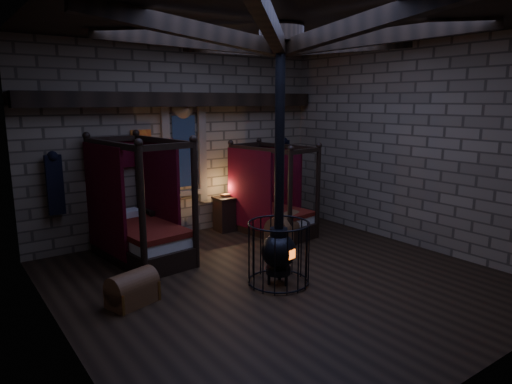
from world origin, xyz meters
TOP-DOWN VIEW (x-y plane):
  - room at (-0.00, 0.09)m, footprint 7.02×7.02m
  - bed_left at (-1.53, 2.42)m, footprint 1.40×2.33m
  - bed_right at (1.60, 2.33)m, footprint 1.31×2.08m
  - trunk_left at (-2.42, 0.51)m, footprint 0.81×0.64m
  - trunk_right at (1.39, 1.54)m, footprint 1.04×0.88m
  - nightstand_left at (-0.88, 3.01)m, footprint 0.54×0.52m
  - nightstand_right at (0.85, 3.08)m, footprint 0.51×0.49m
  - stove at (-0.14, -0.15)m, footprint 1.04×1.04m

SIDE VIEW (x-z plane):
  - trunk_left at x=-2.42m, z-range -0.03..0.50m
  - trunk_right at x=1.39m, z-range -0.04..0.62m
  - nightstand_left at x=-0.88m, z-range -0.08..0.89m
  - nightstand_right at x=0.85m, z-range -0.03..0.85m
  - bed_right at x=1.60m, z-range -0.51..1.52m
  - bed_left at x=-1.53m, z-range -0.59..1.73m
  - stove at x=-0.14m, z-range -1.39..2.66m
  - room at x=0.00m, z-range 1.60..5.89m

